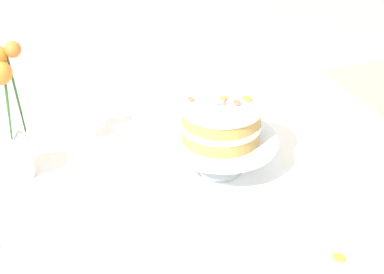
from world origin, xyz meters
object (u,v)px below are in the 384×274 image
dining_table (177,216)px  flower_vase (14,126)px  cake_stand (221,145)px  layer_cake (222,121)px

dining_table → flower_vase: bearing=152.5°
cake_stand → flower_vase: bearing=161.5°
flower_vase → cake_stand: bearing=-18.5°
dining_table → layer_cake: (0.13, 0.02, 0.24)m
cake_stand → flower_vase: 0.51m
dining_table → layer_cake: size_ratio=6.81×
dining_table → cake_stand: cake_stand is taller
cake_stand → dining_table: bearing=-170.4°
dining_table → cake_stand: 0.22m
dining_table → flower_vase: (-0.35, 0.18, 0.24)m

